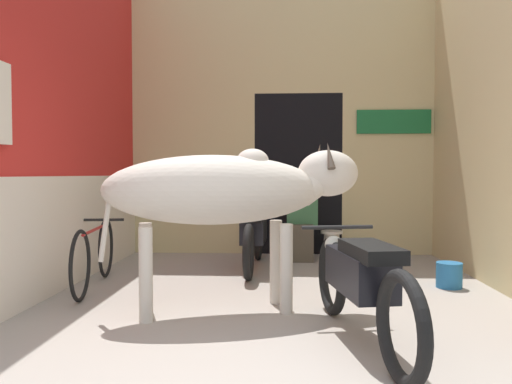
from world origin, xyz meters
name	(u,v)px	position (x,y,z in m)	size (l,w,h in m)	color
wall_left_shopfront	(52,93)	(-2.28, 2.35, 1.99)	(0.25, 4.72, 4.11)	red
wall_back_with_doorway	(288,139)	(0.11, 4.99, 1.70)	(4.39, 0.93, 4.11)	#D1BC84
cow	(230,191)	(-0.41, 1.64, 1.03)	(2.26, 1.10, 1.46)	beige
motorcycle_near	(360,280)	(0.58, 0.89, 0.44)	(0.61, 2.05, 0.76)	black
motorcycle_far	(254,235)	(-0.32, 3.53, 0.42)	(0.58, 1.95, 0.75)	black
bicycle	(95,255)	(-1.89, 2.43, 0.34)	(0.44, 1.74, 0.68)	black
shopkeeper_seated	(302,218)	(0.30, 4.18, 0.58)	(0.41, 0.33, 1.11)	brown
plastic_stool	(332,244)	(0.71, 4.29, 0.21)	(0.30, 0.30, 0.39)	beige
bucket	(449,275)	(1.76, 2.64, 0.13)	(0.26, 0.26, 0.26)	#23669E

